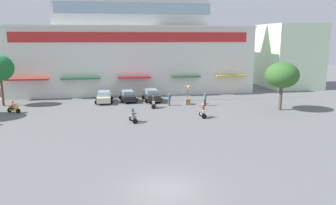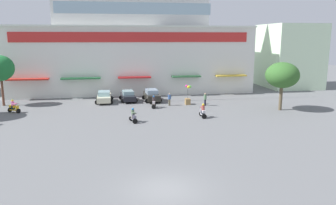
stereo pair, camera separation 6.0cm
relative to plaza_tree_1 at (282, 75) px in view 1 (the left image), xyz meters
The scene contains 15 objects.
ground_plane 17.71m from the plaza_tree_1, 162.37° to the right, with size 128.00×128.00×0.00m, color slate.
colonial_building 24.24m from the plaza_tree_1, 133.61° to the left, with size 36.17×14.96×20.16m.
flank_building_right 20.37m from the plaza_tree_1, 59.35° to the left, with size 8.34×9.78×10.59m.
plaza_tree_1 is the anchor object (origin of this frame).
plaza_tree_2 33.91m from the plaza_tree_1, 166.83° to the left, with size 3.31×3.19×6.28m.
parked_car_0 22.30m from the plaza_tree_1, 159.20° to the left, with size 2.33×4.29×1.49m.
parked_car_1 19.59m from the plaza_tree_1, 154.97° to the left, with size 2.45×4.14×1.45m.
parked_car_2 16.69m from the plaza_tree_1, 151.36° to the left, with size 2.45×4.49×1.58m.
scooter_rider_0 10.77m from the plaza_tree_1, 167.54° to the right, with size 0.55×1.40×1.55m.
scooter_rider_1 30.93m from the plaza_tree_1, behind, with size 1.52×1.22×1.53m.
scooter_rider_2 15.37m from the plaza_tree_1, 166.68° to the left, with size 0.70×1.43×1.55m.
scooter_rider_3 18.00m from the plaza_tree_1, behind, with size 0.83×1.43×1.46m.
pedestrian_0 9.47m from the plaza_tree_1, 155.25° to the left, with size 0.45×0.45×1.62m.
pedestrian_1 13.67m from the plaza_tree_1, 159.92° to the left, with size 0.51×0.51×1.57m.
balloon_vendor_cart 11.62m from the plaza_tree_1, 154.17° to the left, with size 0.80×0.92×2.53m.
Camera 1 is at (-2.53, -16.87, 8.38)m, focal length 34.95 mm.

